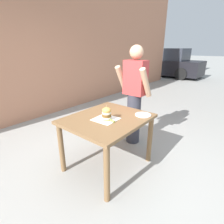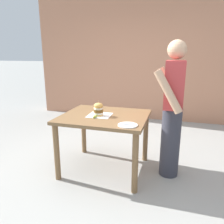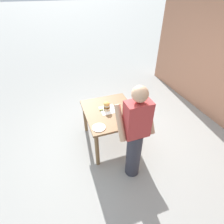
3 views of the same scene
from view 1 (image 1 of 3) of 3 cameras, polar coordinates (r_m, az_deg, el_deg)
The scene contains 9 objects.
ground_plane at distance 2.72m, azimuth -1.39°, elevation -16.90°, with size 80.00×80.00×0.00m, color #9E9E99.
patio_table at distance 2.39m, azimuth -1.52°, elevation -4.44°, with size 0.94×1.09×0.77m.
serving_paper at distance 2.29m, azimuth -2.06°, elevation -2.33°, with size 0.29×0.29×0.00m, color white.
sandwich at distance 2.24m, azimuth -1.78°, elevation -0.53°, with size 0.12×0.12×0.20m.
pickle_spear at distance 2.19m, azimuth 0.14°, elevation -2.91°, with size 0.02×0.02×0.07m, color #8EA83D.
side_plate_with_forks at distance 2.46m, azimuth 10.10°, elevation -0.89°, with size 0.22×0.22×0.02m.
diner_across_table at distance 3.01m, azimuth 7.33°, elevation 5.46°, with size 0.55×0.35×1.69m.
building_wall at distance 5.94m, azimuth -7.17°, elevation 32.31°, with size 0.30×10.00×5.79m, color tan.
parked_car_near_curb at distance 11.37m, azimuth 17.10°, elevation 14.82°, with size 4.21×1.85×1.60m.
Camera 1 is at (1.42, -1.64, 1.65)m, focal length 28.00 mm.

